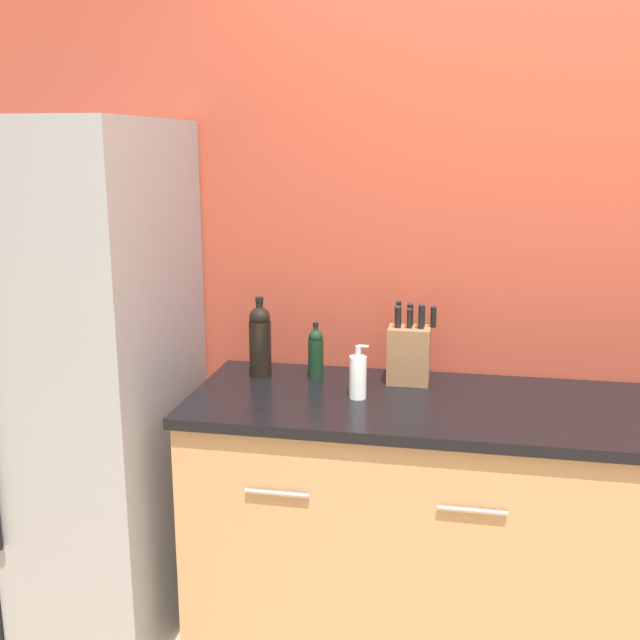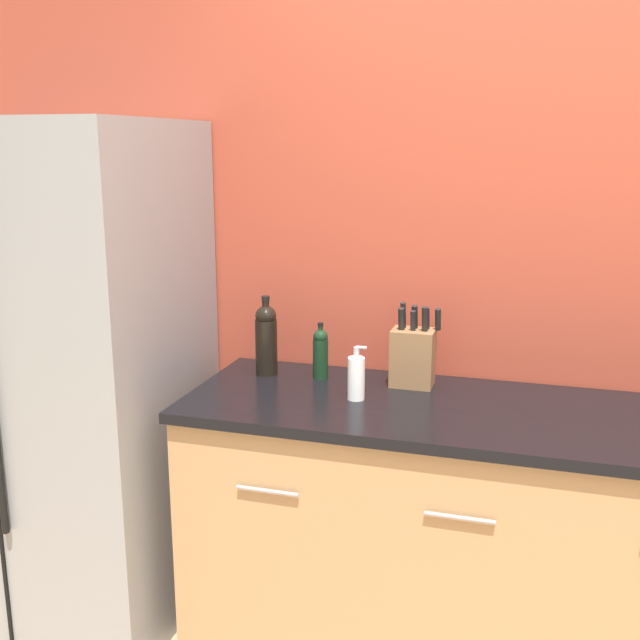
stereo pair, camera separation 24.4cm
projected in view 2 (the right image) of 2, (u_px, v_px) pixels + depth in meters
wall_back at (593, 280)px, 2.50m from camera, size 10.00×0.05×2.60m
counter_unit at (560, 552)px, 2.39m from camera, size 2.44×0.64×0.93m
refrigerator at (59, 378)px, 2.73m from camera, size 0.94×0.77×1.82m
knife_block at (413, 355)px, 2.56m from camera, size 0.16×0.11×0.29m
wine_bottle at (266, 338)px, 2.68m from camera, size 0.08×0.08×0.29m
soap_dispenser at (356, 377)px, 2.42m from camera, size 0.06×0.06×0.18m
oil_bottle at (321, 352)px, 2.64m from camera, size 0.06×0.06×0.20m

